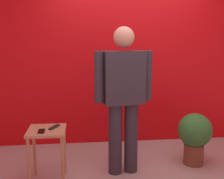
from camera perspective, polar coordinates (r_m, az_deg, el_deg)
back_wall_red at (r=4.43m, az=3.14°, el=9.19°), size 5.77×0.12×3.11m
standing_person at (r=3.38m, az=2.31°, el=-0.83°), size 0.71×0.30×1.78m
side_table at (r=3.37m, az=-12.88°, el=-9.94°), size 0.42×0.42×0.64m
cell_phone at (r=3.26m, az=-13.94°, el=-8.10°), size 0.07×0.15×0.01m
tv_remote at (r=3.35m, az=-11.48°, el=-7.37°), size 0.12×0.17×0.02m
potted_plant at (r=3.91m, az=16.24°, el=-8.65°), size 0.44×0.44×0.69m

